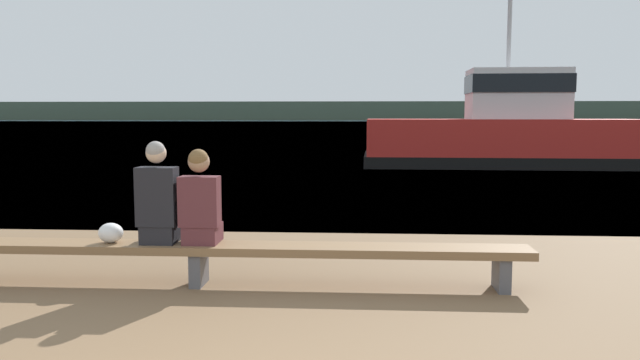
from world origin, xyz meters
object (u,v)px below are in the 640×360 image
at_px(bench_main, 199,251).
at_px(person_right, 200,203).
at_px(shopping_bag, 111,233).
at_px(tugboat_red, 505,136).
at_px(person_left, 158,200).

distance_m(bench_main, person_right, 0.50).
bearing_deg(shopping_bag, person_right, 0.23).
bearing_deg(tugboat_red, person_left, 157.13).
relative_size(person_left, person_right, 1.08).
distance_m(bench_main, tugboat_red, 16.64).
xyz_separation_m(bench_main, person_right, (0.03, 0.01, 0.50)).
bearing_deg(shopping_bag, bench_main, -0.26).
height_order(shopping_bag, tugboat_red, tugboat_red).
bearing_deg(bench_main, shopping_bag, 179.74).
bearing_deg(person_right, tugboat_red, 66.92).
xyz_separation_m(person_right, tugboat_red, (6.51, 15.28, 0.18)).
xyz_separation_m(person_left, tugboat_red, (6.95, 15.28, 0.15)).
relative_size(bench_main, tugboat_red, 0.72).
xyz_separation_m(shopping_bag, tugboat_red, (7.45, 15.28, 0.51)).
relative_size(bench_main, person_right, 6.90).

